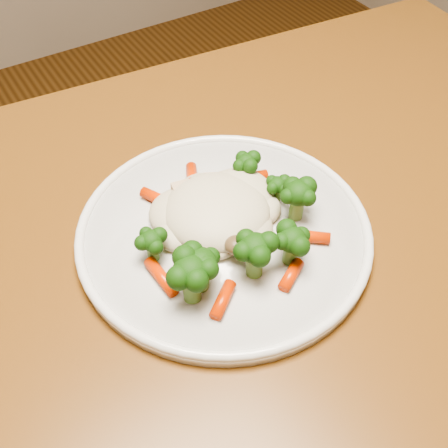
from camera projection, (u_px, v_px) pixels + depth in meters
dining_table at (228, 324)px, 0.64m from camera, size 1.17×0.83×0.75m
plate at (224, 233)px, 0.58m from camera, size 0.30×0.30×0.01m
meal at (226, 221)px, 0.55m from camera, size 0.19×0.20×0.05m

